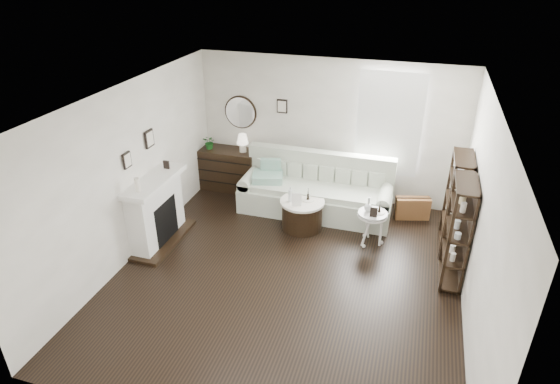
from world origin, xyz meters
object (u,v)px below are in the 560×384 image
(drum_table, at_px, (302,214))
(pedestal_table, at_px, (373,215))
(sofa, at_px, (316,193))
(dresser, at_px, (227,169))

(drum_table, xyz_separation_m, pedestal_table, (1.22, -0.15, 0.27))
(sofa, bearing_deg, dresser, 168.84)
(sofa, height_order, dresser, sofa)
(sofa, bearing_deg, drum_table, -97.64)
(dresser, relative_size, drum_table, 1.63)
(dresser, height_order, drum_table, dresser)
(sofa, relative_size, drum_table, 3.59)
(drum_table, bearing_deg, pedestal_table, -7.15)
(sofa, bearing_deg, pedestal_table, -36.62)
(dresser, height_order, pedestal_table, dresser)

